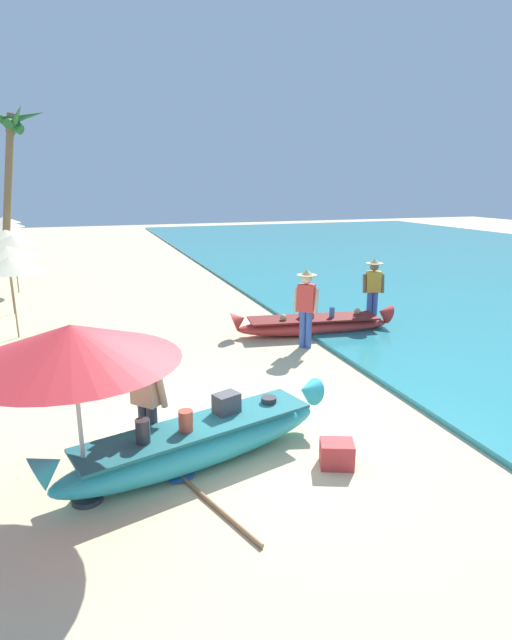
{
  "coord_description": "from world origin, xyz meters",
  "views": [
    {
      "loc": [
        -1.54,
        -6.18,
        3.54
      ],
      "look_at": [
        1.62,
        2.99,
        0.9
      ],
      "focal_mm": 28.16,
      "sensor_mm": 36.0,
      "label": 1
    }
  ],
  "objects_px": {
    "boat_red_midground": "(313,325)",
    "patio_umbrella_large": "(72,344)",
    "boat_cyan_foreground": "(199,442)",
    "palm_tree_tall_inland": "(10,143)",
    "paddle": "(204,496)",
    "person_tourist_customer": "(147,396)",
    "person_vendor_hatted": "(306,303)",
    "person_vendor_assistant": "(373,287)",
    "cooler_box": "(337,454)"
  },
  "relations": [
    {
      "from": "patio_umbrella_large",
      "to": "paddle",
      "type": "xyz_separation_m",
      "value": [
        1.29,
        -0.4,
        -1.88
      ]
    },
    {
      "from": "patio_umbrella_large",
      "to": "palm_tree_tall_inland",
      "type": "distance_m",
      "value": 16.97
    },
    {
      "from": "person_vendor_hatted",
      "to": "person_vendor_assistant",
      "type": "bearing_deg",
      "value": 25.89
    },
    {
      "from": "person_vendor_hatted",
      "to": "paddle",
      "type": "xyz_separation_m",
      "value": [
        -3.43,
        -4.73,
        -0.99
      ]
    },
    {
      "from": "patio_umbrella_large",
      "to": "palm_tree_tall_inland",
      "type": "bearing_deg",
      "value": 97.13
    },
    {
      "from": "palm_tree_tall_inland",
      "to": "person_vendor_assistant",
      "type": "bearing_deg",
      "value": -50.28
    },
    {
      "from": "boat_red_midground",
      "to": "person_tourist_customer",
      "type": "distance_m",
      "value": 6.41
    },
    {
      "from": "person_tourist_customer",
      "to": "person_vendor_assistant",
      "type": "relative_size",
      "value": 0.93
    },
    {
      "from": "boat_red_midground",
      "to": "person_tourist_customer",
      "type": "bearing_deg",
      "value": -134.96
    },
    {
      "from": "person_vendor_hatted",
      "to": "person_vendor_assistant",
      "type": "xyz_separation_m",
      "value": [
        2.4,
        1.17,
        -0.02
      ]
    },
    {
      "from": "person_vendor_assistant",
      "to": "paddle",
      "type": "xyz_separation_m",
      "value": [
        -5.83,
        -5.9,
        -0.97
      ]
    },
    {
      "from": "boat_cyan_foreground",
      "to": "person_tourist_customer",
      "type": "bearing_deg",
      "value": 150.22
    },
    {
      "from": "person_vendor_assistant",
      "to": "cooler_box",
      "type": "xyz_separation_m",
      "value": [
        -4.04,
        -5.76,
        -0.84
      ]
    },
    {
      "from": "paddle",
      "to": "boat_red_midground",
      "type": "bearing_deg",
      "value": 54.25
    },
    {
      "from": "person_vendor_hatted",
      "to": "cooler_box",
      "type": "relative_size",
      "value": 4.14
    },
    {
      "from": "person_tourist_customer",
      "to": "patio_umbrella_large",
      "type": "bearing_deg",
      "value": -139.86
    },
    {
      "from": "person_tourist_customer",
      "to": "patio_umbrella_large",
      "type": "height_order",
      "value": "patio_umbrella_large"
    },
    {
      "from": "person_tourist_customer",
      "to": "palm_tree_tall_inland",
      "type": "height_order",
      "value": "palm_tree_tall_inland"
    },
    {
      "from": "boat_red_midground",
      "to": "person_tourist_customer",
      "type": "relative_size",
      "value": 2.53
    },
    {
      "from": "boat_cyan_foreground",
      "to": "person_vendor_hatted",
      "type": "relative_size",
      "value": 2.27
    },
    {
      "from": "boat_red_midground",
      "to": "palm_tree_tall_inland",
      "type": "bearing_deg",
      "value": 123.06
    },
    {
      "from": "palm_tree_tall_inland",
      "to": "person_tourist_customer",
      "type": "bearing_deg",
      "value": -79.71
    },
    {
      "from": "person_vendor_assistant",
      "to": "person_tourist_customer",
      "type": "bearing_deg",
      "value": -142.65
    },
    {
      "from": "patio_umbrella_large",
      "to": "palm_tree_tall_inland",
      "type": "height_order",
      "value": "palm_tree_tall_inland"
    },
    {
      "from": "patio_umbrella_large",
      "to": "paddle",
      "type": "distance_m",
      "value": 2.31
    },
    {
      "from": "person_tourist_customer",
      "to": "patio_umbrella_large",
      "type": "relative_size",
      "value": 0.7
    },
    {
      "from": "cooler_box",
      "to": "paddle",
      "type": "xyz_separation_m",
      "value": [
        -1.79,
        -0.14,
        -0.14
      ]
    },
    {
      "from": "boat_red_midground",
      "to": "person_vendor_hatted",
      "type": "relative_size",
      "value": 2.31
    },
    {
      "from": "person_vendor_hatted",
      "to": "paddle",
      "type": "distance_m",
      "value": 5.93
    },
    {
      "from": "boat_cyan_foreground",
      "to": "paddle",
      "type": "distance_m",
      "value": 0.81
    },
    {
      "from": "boat_cyan_foreground",
      "to": "person_tourist_customer",
      "type": "xyz_separation_m",
      "value": [
        -0.59,
        0.34,
        0.59
      ]
    },
    {
      "from": "boat_red_midground",
      "to": "patio_umbrella_large",
      "type": "xyz_separation_m",
      "value": [
        -5.32,
        -5.2,
        1.66
      ]
    },
    {
      "from": "boat_cyan_foreground",
      "to": "palm_tree_tall_inland",
      "type": "height_order",
      "value": "palm_tree_tall_inland"
    },
    {
      "from": "cooler_box",
      "to": "paddle",
      "type": "relative_size",
      "value": 0.26
    },
    {
      "from": "palm_tree_tall_inland",
      "to": "cooler_box",
      "type": "distance_m",
      "value": 18.25
    },
    {
      "from": "boat_red_midground",
      "to": "person_vendor_assistant",
      "type": "distance_m",
      "value": 1.97
    },
    {
      "from": "person_tourist_customer",
      "to": "person_vendor_assistant",
      "type": "bearing_deg",
      "value": 37.35
    },
    {
      "from": "boat_red_midground",
      "to": "patio_umbrella_large",
      "type": "bearing_deg",
      "value": -135.66
    },
    {
      "from": "boat_cyan_foreground",
      "to": "boat_red_midground",
      "type": "bearing_deg",
      "value": 51.12
    },
    {
      "from": "boat_cyan_foreground",
      "to": "palm_tree_tall_inland",
      "type": "distance_m",
      "value": 17.23
    },
    {
      "from": "palm_tree_tall_inland",
      "to": "paddle",
      "type": "xyz_separation_m",
      "value": [
        3.36,
        -16.95,
        -5.0
      ]
    },
    {
      "from": "boat_red_midground",
      "to": "patio_umbrella_large",
      "type": "height_order",
      "value": "patio_umbrella_large"
    },
    {
      "from": "person_vendor_hatted",
      "to": "patio_umbrella_large",
      "type": "relative_size",
      "value": 0.77
    },
    {
      "from": "person_vendor_assistant",
      "to": "patio_umbrella_large",
      "type": "xyz_separation_m",
      "value": [
        -7.11,
        -5.49,
        0.9
      ]
    },
    {
      "from": "patio_umbrella_large",
      "to": "person_vendor_hatted",
      "type": "bearing_deg",
      "value": 42.57
    },
    {
      "from": "boat_cyan_foreground",
      "to": "person_tourist_customer",
      "type": "distance_m",
      "value": 0.9
    },
    {
      "from": "boat_red_midground",
      "to": "person_tourist_customer",
      "type": "xyz_separation_m",
      "value": [
        -4.51,
        -4.51,
        0.66
      ]
    },
    {
      "from": "person_vendor_hatted",
      "to": "palm_tree_tall_inland",
      "type": "bearing_deg",
      "value": 119.03
    },
    {
      "from": "boat_red_midground",
      "to": "patio_umbrella_large",
      "type": "relative_size",
      "value": 1.77
    },
    {
      "from": "boat_red_midground",
      "to": "person_vendor_hatted",
      "type": "bearing_deg",
      "value": -124.87
    }
  ]
}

